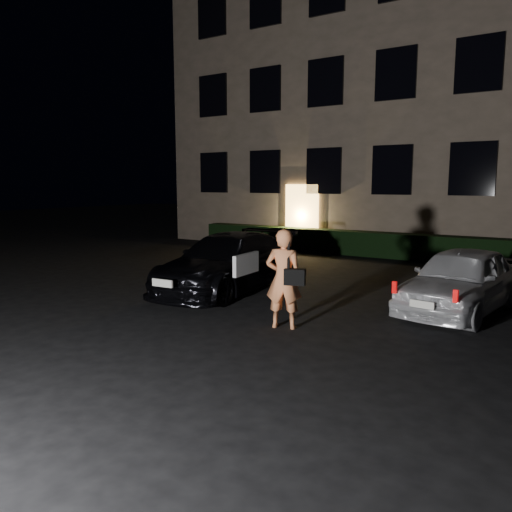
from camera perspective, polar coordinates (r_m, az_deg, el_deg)
The scene contains 6 objects.
ground at distance 8.82m, azimuth -8.23°, elevation -8.54°, with size 80.00×80.00×0.00m, color black.
building at distance 22.30m, azimuth 18.93°, elevation 16.79°, with size 20.00×8.11×12.00m.
hedge at distance 17.85m, azimuth 14.53°, elevation 1.23°, with size 15.00×0.70×0.85m, color black.
sedan at distance 11.94m, azimuth -3.27°, elevation -0.71°, with size 2.24×4.81×1.35m.
hatch at distance 10.71m, azimuth 22.35°, elevation -2.53°, with size 2.04×3.97×1.29m.
man at distance 8.77m, azimuth 3.22°, elevation -2.60°, with size 0.81×0.60×1.77m.
Camera 1 is at (5.60, -6.32, 2.54)m, focal length 35.00 mm.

